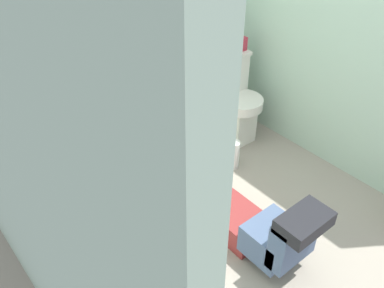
% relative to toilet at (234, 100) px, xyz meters
% --- Properties ---
extents(ground_plane, '(2.76, 3.15, 0.04)m').
position_rel_toilet_xyz_m(ground_plane, '(-0.78, -0.78, -0.39)').
color(ground_plane, gray).
extents(wall_back, '(2.42, 0.08, 2.40)m').
position_rel_toilet_xyz_m(wall_back, '(-0.78, 0.34, 0.83)').
color(wall_back, '#B1D0BB').
rests_on(wall_back, ground_plane).
extents(wall_left, '(0.08, 2.15, 2.40)m').
position_rel_toilet_xyz_m(wall_left, '(-1.95, -0.78, 0.83)').
color(wall_left, '#B1D0BB').
rests_on(wall_left, ground_plane).
extents(wall_right, '(0.08, 2.15, 2.40)m').
position_rel_toilet_xyz_m(wall_right, '(0.39, -0.78, 0.83)').
color(wall_right, '#B1D0BB').
rests_on(wall_right, ground_plane).
extents(toilet, '(0.36, 0.46, 0.75)m').
position_rel_toilet_xyz_m(toilet, '(0.00, 0.00, 0.00)').
color(toilet, white).
rests_on(toilet, ground_plane).
extents(vanity_cabinet, '(0.60, 0.53, 0.82)m').
position_rel_toilet_xyz_m(vanity_cabinet, '(-1.49, -0.03, 0.05)').
color(vanity_cabinet, silver).
rests_on(vanity_cabinet, ground_plane).
extents(faucet, '(0.02, 0.02, 0.10)m').
position_rel_toilet_xyz_m(faucet, '(-1.50, 0.11, 0.50)').
color(faucet, silver).
rests_on(faucet, vanity_cabinet).
extents(person_plumber, '(0.39, 1.06, 0.52)m').
position_rel_toilet_xyz_m(person_plumber, '(-0.77, -0.96, -0.19)').
color(person_plumber, maroon).
rests_on(person_plumber, ground_plane).
extents(tissue_box, '(0.22, 0.11, 0.10)m').
position_rel_toilet_xyz_m(tissue_box, '(-0.05, 0.09, 0.43)').
color(tissue_box, silver).
rests_on(tissue_box, toilet).
extents(toiletry_bag, '(0.12, 0.09, 0.11)m').
position_rel_toilet_xyz_m(toiletry_bag, '(0.10, 0.09, 0.44)').
color(toiletry_bag, '#B22D3F').
rests_on(toiletry_bag, toilet).
extents(soap_dispenser, '(0.06, 0.06, 0.17)m').
position_rel_toilet_xyz_m(soap_dispenser, '(-1.69, 0.09, 0.52)').
color(soap_dispenser, '#3D8F56').
rests_on(soap_dispenser, vanity_cabinet).
extents(bottle_white, '(0.06, 0.06, 0.12)m').
position_rel_toilet_xyz_m(bottle_white, '(-1.59, 0.06, 0.51)').
color(bottle_white, white).
rests_on(bottle_white, vanity_cabinet).
extents(bottle_green, '(0.05, 0.05, 0.16)m').
position_rel_toilet_xyz_m(bottle_green, '(-1.53, 0.06, 0.53)').
color(bottle_green, green).
rests_on(bottle_green, vanity_cabinet).
extents(bottle_clear, '(0.05, 0.05, 0.14)m').
position_rel_toilet_xyz_m(bottle_clear, '(-1.47, 0.07, 0.52)').
color(bottle_clear, silver).
rests_on(bottle_clear, vanity_cabinet).
extents(paper_towel_roll, '(0.11, 0.11, 0.24)m').
position_rel_toilet_xyz_m(paper_towel_roll, '(-0.30, -0.32, -0.25)').
color(paper_towel_roll, white).
rests_on(paper_towel_roll, ground_plane).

